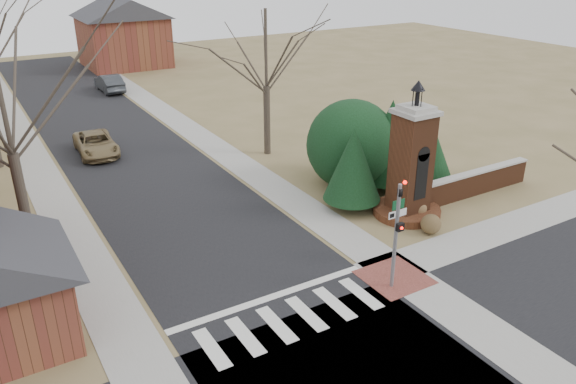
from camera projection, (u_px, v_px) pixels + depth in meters
ground at (304, 332)px, 18.73m from camera, size 120.00×120.00×0.00m
main_street at (120, 146)px, 35.98m from camera, size 8.00×70.00×0.01m
crosswalk_zone at (292, 319)px, 19.35m from camera, size 8.00×2.20×0.02m
stop_bar at (270, 298)px, 20.53m from camera, size 8.00×0.35×0.02m
sidewalk_right_main at (196, 133)px, 38.43m from camera, size 2.00×60.00×0.02m
sidewalk_left at (33, 161)px, 33.53m from camera, size 2.00×60.00×0.02m
curb_apron at (394, 277)px, 21.77m from camera, size 2.40×2.40×0.02m
traffic_signal_pole at (397, 226)px, 20.16m from camera, size 0.28×0.41×4.50m
sign_post at (397, 218)px, 22.14m from camera, size 0.90×0.07×2.75m
brick_gate_monument at (410, 173)px, 26.01m from camera, size 3.20×3.20×6.47m
brick_garden_wall at (474, 183)px, 28.75m from camera, size 7.50×0.50×1.30m
house_distant_right at (123, 30)px, 58.67m from camera, size 8.80×8.80×7.30m
evergreen_near at (353, 164)px, 26.68m from camera, size 2.80×2.80×4.10m
evergreen_mid at (390, 140)px, 29.06m from camera, size 3.40×3.40×4.70m
evergreen_far at (431, 151)px, 29.50m from camera, size 2.40×2.40×3.30m
evergreen_mass at (352, 141)px, 29.45m from camera, size 4.80×4.80×4.80m
bare_tree_3 at (266, 43)px, 32.11m from camera, size 7.00×7.00×9.70m
pickup_truck at (96, 144)px, 34.40m from camera, size 2.47×4.88×1.32m
distant_car at (109, 83)px, 49.17m from camera, size 1.67×4.65×1.53m
dry_shrub_left at (431, 224)px, 24.95m from camera, size 0.91×0.91×0.91m
dry_shrub_right at (418, 208)px, 26.54m from camera, size 0.89×0.89×0.89m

